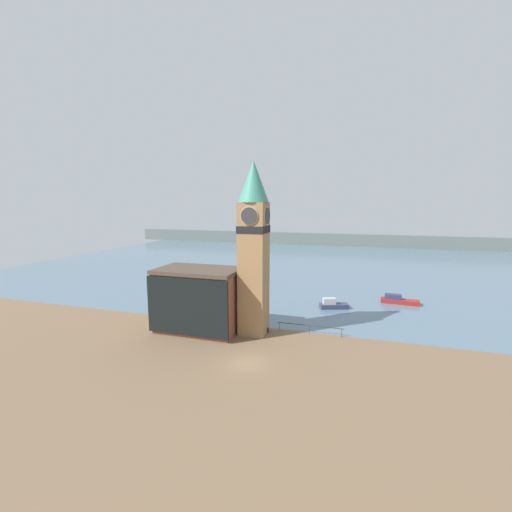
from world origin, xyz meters
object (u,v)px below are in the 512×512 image
clock_tower (254,244)px  pier_building (198,300)px  mooring_bollard_near (268,330)px  boat_near (333,305)px  boat_far (398,300)px

clock_tower → pier_building: bearing=-170.6°
clock_tower → pier_building: 10.75m
mooring_bollard_near → boat_near: bearing=61.6°
pier_building → boat_far: size_ratio=1.77×
clock_tower → boat_near: 20.40m
boat_far → mooring_bollard_near: bearing=-128.1°
clock_tower → boat_far: clock_tower is taller
boat_far → mooring_bollard_near: boat_far is taller
clock_tower → boat_far: bearing=46.1°
boat_near → mooring_bollard_near: 15.49m
pier_building → boat_near: size_ratio=2.28×
pier_building → boat_near: 23.03m
clock_tower → pier_building: size_ratio=2.00×
clock_tower → boat_far: size_ratio=3.53×
mooring_bollard_near → clock_tower: bearing=-158.7°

